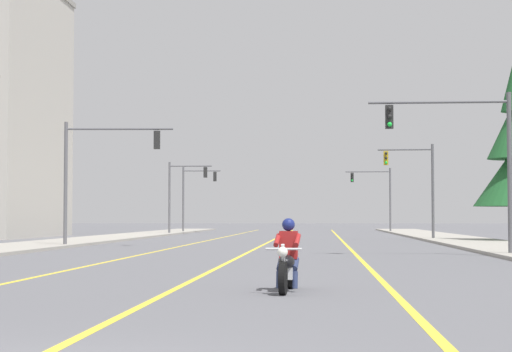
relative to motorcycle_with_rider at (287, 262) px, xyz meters
The scene contains 12 objects.
lane_stripe_center 35.17m from the motorcycle_with_rider, 93.80° to the left, with size 0.16×100.00×0.01m, color yellow.
lane_stripe_left 35.66m from the motorcycle_with_rider, 100.26° to the left, with size 0.16×100.00×0.01m, color yellow.
lane_stripe_right 35.15m from the motorcycle_with_rider, 86.61° to the left, with size 0.16×100.00×0.01m, color yellow.
sidewalk_kerb_right 31.49m from the motorcycle_with_rider, 72.82° to the left, with size 4.40×110.00×0.14m, color #9E998E.
sidewalk_kerb_left 32.97m from the motorcycle_with_rider, 114.13° to the left, with size 4.40×110.00×0.14m, color #9E998E.
motorcycle_with_rider is the anchor object (origin of this frame).
traffic_signal_near_right 17.89m from the motorcycle_with_rider, 69.07° to the left, with size 5.37×0.37×6.20m.
traffic_signal_near_left 27.92m from the motorcycle_with_rider, 111.86° to the left, with size 5.39×0.62×6.20m.
traffic_signal_mid_right 41.20m from the motorcycle_with_rider, 80.20° to the left, with size 3.60×0.37×6.20m.
traffic_signal_mid_left 59.24m from the motorcycle_with_rider, 100.83° to the left, with size 3.74×0.37×6.20m.
traffic_signal_far_right 69.09m from the motorcycle_with_rider, 84.79° to the left, with size 4.37×0.37×6.20m.
traffic_signal_far_left 67.03m from the motorcycle_with_rider, 99.59° to the left, with size 3.61×0.44×6.20m.
Camera 1 is at (2.72, -7.96, 1.48)m, focal length 62.87 mm.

